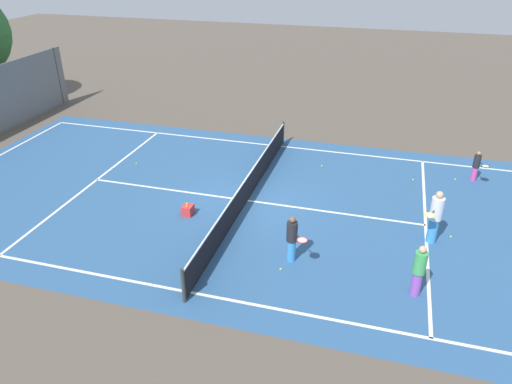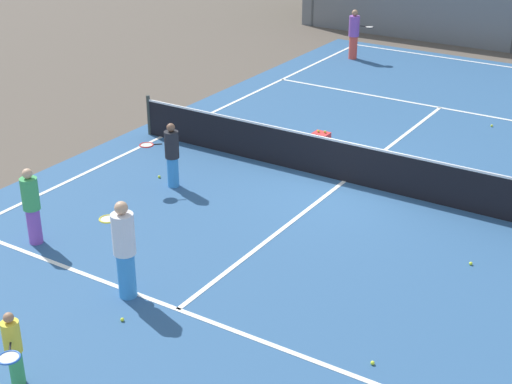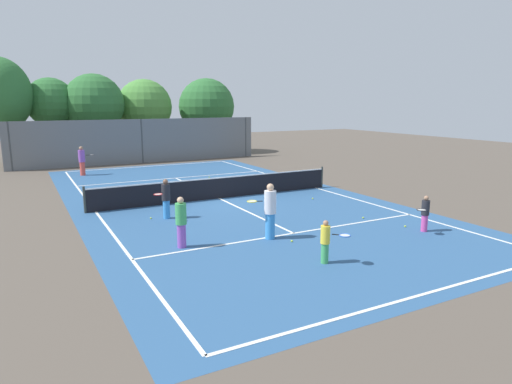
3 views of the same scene
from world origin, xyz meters
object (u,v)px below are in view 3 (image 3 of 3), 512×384
player_1 (181,222)px  tennis_ball_1 (292,241)px  ball_crate (175,191)px  tennis_ball_2 (151,218)px  tennis_ball_0 (313,199)px  player_0 (82,160)px  tennis_ball_6 (131,206)px  player_5 (326,241)px  player_4 (425,213)px  player_3 (270,211)px  tennis_ball_3 (405,226)px  tennis_ball_5 (209,177)px  player_2 (166,198)px  tennis_ball_4 (363,218)px

player_1 → tennis_ball_1: 3.59m
ball_crate → tennis_ball_2: bearing=-119.9°
player_1 → tennis_ball_0: bearing=26.4°
player_0 → player_1: 16.11m
tennis_ball_6 → tennis_ball_2: bearing=-85.5°
player_5 → tennis_ball_1: (0.20, 2.06, -0.61)m
player_4 → tennis_ball_1: 4.88m
player_3 → player_5: (0.24, -2.72, -0.31)m
tennis_ball_3 → tennis_ball_5: same height
player_3 → tennis_ball_5: bearing=76.9°
player_4 → tennis_ball_5: bearing=99.5°
player_1 → tennis_ball_2: bearing=89.1°
player_3 → tennis_ball_5: size_ratio=28.01×
ball_crate → tennis_ball_6: bearing=-148.9°
player_4 → ball_crate: size_ratio=2.98×
player_0 → tennis_ball_2: 12.33m
player_1 → player_5: 4.48m
player_0 → player_1: (0.81, -16.08, -0.10)m
player_3 → tennis_ball_0: 6.49m
tennis_ball_6 → player_2: bearing=-74.0°
player_5 → tennis_ball_4: bearing=37.4°
player_1 → player_4: size_ratio=1.26×
player_1 → tennis_ball_1: (3.30, -1.17, -0.79)m
player_5 → tennis_ball_5: size_ratio=18.78×
player_0 → tennis_ball_3: 19.74m
tennis_ball_3 → tennis_ball_1: bearing=174.1°
tennis_ball_0 → tennis_ball_1: same height
player_1 → player_2: player_1 is taller
player_3 → tennis_ball_0: player_3 is taller
player_1 → player_2: (0.62, 3.62, -0.02)m
player_0 → player_4: bearing=-64.5°
player_4 → tennis_ball_0: size_ratio=19.24×
tennis_ball_0 → tennis_ball_5: 8.04m
tennis_ball_1 → tennis_ball_4: 4.20m
player_2 → player_4: size_ratio=1.22×
player_0 → tennis_ball_6: player_0 is taller
ball_crate → tennis_ball_5: bearing=48.9°
tennis_ball_0 → tennis_ball_6: 8.15m
player_4 → tennis_ball_1: size_ratio=19.24×
tennis_ball_1 → tennis_ball_5: same height
player_4 → tennis_ball_6: (-8.13, 8.60, -0.63)m
player_3 → player_5: player_3 is taller
tennis_ball_1 → tennis_ball_4: size_ratio=1.00×
player_4 → tennis_ball_0: (-0.36, 6.12, -0.63)m
player_0 → tennis_ball_6: 9.89m
player_2 → player_3: bearing=-61.7°
tennis_ball_1 → tennis_ball_6: same height
ball_crate → tennis_ball_0: 6.62m
player_2 → tennis_ball_2: size_ratio=23.38×
player_4 → tennis_ball_3: size_ratio=19.24×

